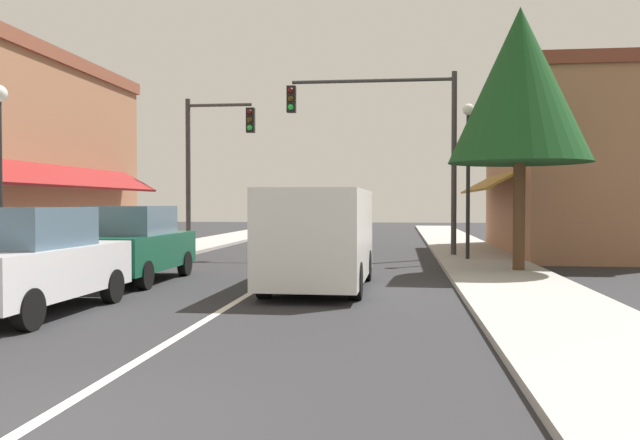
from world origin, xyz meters
TOP-DOWN VIEW (x-y plane):
  - ground_plane at (0.00, 18.00)m, footprint 80.00×80.00m
  - sidewalk_left at (-5.50, 18.00)m, footprint 2.60×56.00m
  - sidewalk_right at (5.50, 18.00)m, footprint 2.60×56.00m
  - lane_center_stripe at (0.00, 18.00)m, footprint 0.14×52.00m
  - storefront_right_block at (8.95, 20.00)m, footprint 5.63×10.20m
  - parked_car_nearest_left at (-3.04, 5.36)m, footprint 1.82×4.12m
  - parked_car_second_left at (-3.15, 9.89)m, footprint 1.82×4.12m
  - van_in_lane at (1.32, 9.25)m, footprint 2.05×5.20m
  - traffic_signal_mast_arm at (2.91, 17.45)m, footprint 5.68×0.50m
  - traffic_signal_left_corner at (-3.97, 18.90)m, footprint 2.65×0.50m
  - street_lamp_right_mid at (5.10, 15.86)m, footprint 0.36×0.36m
  - tree_right_near at (6.06, 12.63)m, footprint 3.62×3.62m

SIDE VIEW (x-z plane):
  - ground_plane at x=0.00m, z-range 0.00..0.00m
  - lane_center_stripe at x=0.00m, z-range 0.00..0.01m
  - sidewalk_left at x=-5.50m, z-range 0.00..0.12m
  - sidewalk_right at x=5.50m, z-range 0.00..0.12m
  - parked_car_nearest_left at x=-3.04m, z-range -0.01..1.76m
  - parked_car_second_left at x=-3.15m, z-range -0.01..1.76m
  - van_in_lane at x=1.32m, z-range 0.09..2.21m
  - storefront_right_block at x=8.95m, z-range 0.00..6.25m
  - street_lamp_right_mid at x=5.10m, z-range 0.84..5.72m
  - traffic_signal_left_corner at x=-3.97m, z-range 0.87..6.57m
  - traffic_signal_mast_arm at x=2.91m, z-range 1.15..7.35m
  - tree_right_near at x=6.06m, z-range 1.41..8.26m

